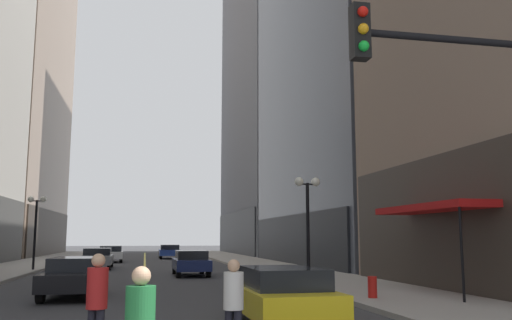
{
  "coord_description": "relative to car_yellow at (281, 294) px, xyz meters",
  "views": [
    {
      "loc": [
        -0.03,
        -3.76,
        1.98
      ],
      "look_at": [
        7.11,
        31.16,
        7.15
      ],
      "focal_mm": 37.7,
      "sensor_mm": 36.0,
      "label": 1
    }
  ],
  "objects": [
    {
      "name": "pedestrian_in_red_jacket",
      "position": [
        -3.8,
        -2.75,
        0.29
      ],
      "size": [
        0.47,
        0.47,
        1.72
      ],
      "color": "black",
      "rests_on": "ground"
    },
    {
      "name": "car_navy",
      "position": [
        -0.65,
        16.86,
        -0.0
      ],
      "size": [
        1.79,
        4.24,
        1.32
      ],
      "color": "#141E4C",
      "rests_on": "ground"
    },
    {
      "name": "street_lamp_right_mid",
      "position": [
        3.37,
        8.89,
        2.54
      ],
      "size": [
        1.06,
        0.36,
        4.43
      ],
      "color": "black",
      "rests_on": "ground"
    },
    {
      "name": "fire_hydrant_right",
      "position": [
        3.87,
        3.83,
        -0.32
      ],
      "size": [
        0.28,
        0.28,
        0.8
      ],
      "primitive_type": "cylinder",
      "color": "red",
      "rests_on": "ground"
    },
    {
      "name": "car_white",
      "position": [
        -5.78,
        34.23,
        0.0
      ],
      "size": [
        2.07,
        4.78,
        1.32
      ],
      "color": "silver",
      "rests_on": "ground"
    },
    {
      "name": "ground_plane",
      "position": [
        -3.03,
        26.68,
        -0.72
      ],
      "size": [
        200.0,
        200.0,
        0.0
      ],
      "primitive_type": "plane",
      "color": "#38383A"
    },
    {
      "name": "car_blue",
      "position": [
        -0.73,
        40.82,
        0.0
      ],
      "size": [
        1.95,
        4.49,
        1.32
      ],
      "color": "navy",
      "rests_on": "ground"
    },
    {
      "name": "pedestrian_in_white_shirt",
      "position": [
        -1.57,
        -2.91,
        0.22
      ],
      "size": [
        0.47,
        0.47,
        1.62
      ],
      "color": "black",
      "rests_on": "ground"
    },
    {
      "name": "car_yellow",
      "position": [
        0.0,
        0.0,
        0.0
      ],
      "size": [
        1.86,
        4.22,
        1.32
      ],
      "color": "yellow",
      "rests_on": "ground"
    },
    {
      "name": "sidewalk_right",
      "position": [
        5.22,
        26.68,
        -0.64
      ],
      "size": [
        4.5,
        78.0,
        0.15
      ],
      "primitive_type": "cube",
      "color": "#9E9991",
      "rests_on": "ground"
    },
    {
      "name": "lane_centre_stripe",
      "position": [
        -3.03,
        26.68,
        -0.71
      ],
      "size": [
        0.16,
        70.0,
        0.01
      ],
      "primitive_type": "cube",
      "color": "#E5D64C",
      "rests_on": "ground"
    },
    {
      "name": "building_right_mid",
      "position": [
        14.14,
        26.18,
        14.37
      ],
      "size": [
        13.53,
        24.0,
        30.28
      ],
      "color": "#4C515B",
      "rests_on": "ground"
    },
    {
      "name": "traffic_light_near_right",
      "position": [
        2.33,
        -4.48,
        3.02
      ],
      "size": [
        3.43,
        0.35,
        5.65
      ],
      "color": "black",
      "rests_on": "ground"
    },
    {
      "name": "car_black",
      "position": [
        -5.35,
        7.33,
        0.0
      ],
      "size": [
        1.82,
        4.54,
        1.32
      ],
      "color": "black",
      "rests_on": "ground"
    },
    {
      "name": "sidewalk_left",
      "position": [
        -11.28,
        26.68,
        -0.64
      ],
      "size": [
        4.5,
        78.0,
        0.15
      ],
      "primitive_type": "cube",
      "color": "#9E9991",
      "rests_on": "ground"
    },
    {
      "name": "street_lamp_left_far",
      "position": [
        -9.43,
        21.82,
        2.54
      ],
      "size": [
        1.06,
        0.36,
        4.43
      ],
      "color": "black",
      "rests_on": "ground"
    },
    {
      "name": "car_grey",
      "position": [
        -6.03,
        24.5,
        0.0
      ],
      "size": [
        1.96,
        4.77,
        1.32
      ],
      "color": "slate",
      "rests_on": "ground"
    },
    {
      "name": "storefront_awning_right",
      "position": [
        6.67,
        4.97,
        2.27
      ],
      "size": [
        1.6,
        5.85,
        3.12
      ],
      "color": "#B21414",
      "rests_on": "ground"
    },
    {
      "name": "building_right_far",
      "position": [
        13.84,
        51.68,
        22.46
      ],
      "size": [
        12.93,
        26.0,
        46.52
      ],
      "color": "slate",
      "rests_on": "ground"
    }
  ]
}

